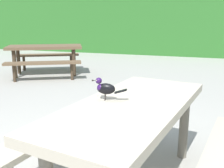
# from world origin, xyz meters

# --- Properties ---
(hedge_wall) EXTENTS (28.00, 1.29, 2.34)m
(hedge_wall) POSITION_xyz_m (0.00, 9.21, 1.17)
(hedge_wall) COLOR #2D6B28
(hedge_wall) RESTS_ON ground
(picnic_table_foreground) EXTENTS (1.95, 1.97, 0.74)m
(picnic_table_foreground) POSITION_xyz_m (0.35, 0.25, 0.56)
(picnic_table_foreground) COLOR #B2A893
(picnic_table_foreground) RESTS_ON ground
(bird_grackle) EXTENTS (0.29, 0.08, 0.18)m
(bird_grackle) POSITION_xyz_m (0.13, 0.24, 0.84)
(bird_grackle) COLOR black
(bird_grackle) RESTS_ON picnic_table_foreground
(picnic_table_mid_left) EXTENTS (2.30, 2.28, 0.74)m
(picnic_table_mid_left) POSITION_xyz_m (-2.86, 4.06, 0.56)
(picnic_table_mid_left) COLOR brown
(picnic_table_mid_left) RESTS_ON ground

